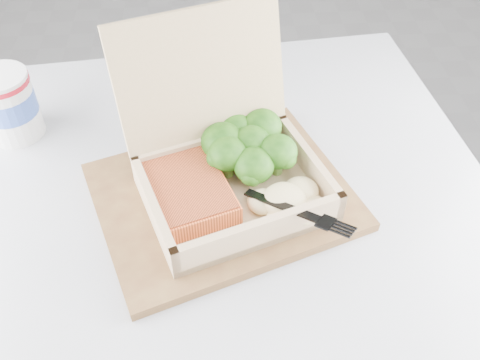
{
  "coord_description": "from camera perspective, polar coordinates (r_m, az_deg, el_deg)",
  "views": [
    {
      "loc": [
        -0.18,
        -1.04,
        1.23
      ],
      "look_at": [
        -0.15,
        -0.58,
        0.76
      ],
      "focal_mm": 40.0,
      "sensor_mm": 36.0,
      "label": 1
    }
  ],
  "objects": [
    {
      "name": "paper_cup",
      "position": [
        0.82,
        -23.53,
        7.51
      ],
      "size": [
        0.08,
        0.08,
        0.1
      ],
      "color": "silver",
      "rests_on": "cafe_table"
    },
    {
      "name": "serving_tray",
      "position": [
        0.69,
        -1.85,
        -1.73
      ],
      "size": [
        0.38,
        0.34,
        0.01
      ],
      "primitive_type": "cube",
      "rotation": [
        0.0,
        0.0,
        0.34
      ],
      "color": "brown",
      "rests_on": "cafe_table"
    },
    {
      "name": "plastic_fork",
      "position": [
        0.63,
        3.02,
        -1.9
      ],
      "size": [
        0.12,
        0.11,
        0.02
      ],
      "rotation": [
        0.0,
        0.0,
        3.97
      ],
      "color": "black",
      "rests_on": "mashed_potatoes"
    },
    {
      "name": "cafe_table",
      "position": [
        0.83,
        -2.9,
        -12.06
      ],
      "size": [
        0.84,
        0.84,
        0.72
      ],
      "rotation": [
        0.0,
        0.0,
        0.09
      ],
      "color": "black",
      "rests_on": "floor"
    },
    {
      "name": "broccoli_pile",
      "position": [
        0.69,
        1.22,
        3.23
      ],
      "size": [
        0.13,
        0.13,
        0.05
      ],
      "primitive_type": null,
      "color": "#397A1B",
      "rests_on": "takeout_container"
    },
    {
      "name": "floor",
      "position": [
        1.62,
        3.74,
        -3.8
      ],
      "size": [
        4.0,
        4.0,
        0.0
      ],
      "primitive_type": "plane",
      "color": "#95959A",
      "rests_on": "ground"
    },
    {
      "name": "mashed_potatoes",
      "position": [
        0.64,
        4.77,
        -2.13
      ],
      "size": [
        0.09,
        0.08,
        0.03
      ],
      "primitive_type": "ellipsoid",
      "color": "beige",
      "rests_on": "takeout_container"
    },
    {
      "name": "receipt",
      "position": [
        0.81,
        -3.16,
        6.39
      ],
      "size": [
        0.09,
        0.16,
        0.0
      ],
      "primitive_type": "cube",
      "rotation": [
        0.0,
        0.0,
        0.07
      ],
      "color": "white",
      "rests_on": "cafe_table"
    },
    {
      "name": "takeout_container",
      "position": [
        0.66,
        -1.77,
        2.83
      ],
      "size": [
        0.27,
        0.27,
        0.2
      ],
      "rotation": [
        0.0,
        0.0,
        0.33
      ],
      "color": "tan",
      "rests_on": "serving_tray"
    },
    {
      "name": "salmon_fillet",
      "position": [
        0.66,
        -5.63,
        -1.27
      ],
      "size": [
        0.13,
        0.15,
        0.03
      ],
      "primitive_type": "cube",
      "rotation": [
        0.0,
        0.0,
        0.32
      ],
      "color": "orange",
      "rests_on": "takeout_container"
    }
  ]
}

